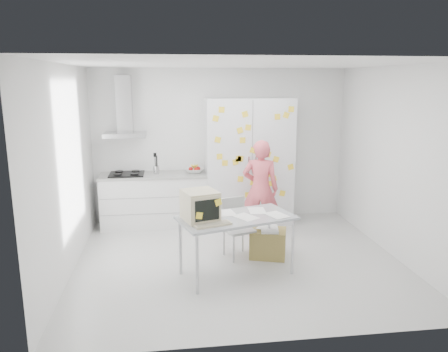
{
  "coord_description": "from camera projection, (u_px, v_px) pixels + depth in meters",
  "views": [
    {
      "loc": [
        -0.96,
        -5.71,
        2.49
      ],
      "look_at": [
        -0.11,
        0.68,
        1.08
      ],
      "focal_mm": 35.0,
      "sensor_mm": 36.0,
      "label": 1
    }
  ],
  "objects": [
    {
      "name": "floor",
      "position": [
        238.0,
        261.0,
        6.19
      ],
      "size": [
        4.5,
        4.0,
        0.02
      ],
      "primitive_type": "cube",
      "color": "silver",
      "rests_on": "ground"
    },
    {
      "name": "counter_run",
      "position": [
        155.0,
        199.0,
        7.58
      ],
      "size": [
        1.84,
        0.63,
        1.28
      ],
      "color": "white",
      "rests_on": "ground"
    },
    {
      "name": "walls",
      "position": [
        231.0,
        158.0,
        6.59
      ],
      "size": [
        4.52,
        4.01,
        2.7
      ],
      "color": "white",
      "rests_on": "ground"
    },
    {
      "name": "ceiling",
      "position": [
        240.0,
        64.0,
        5.61
      ],
      "size": [
        4.5,
        4.0,
        0.02
      ],
      "primitive_type": "cube",
      "color": "white",
      "rests_on": "walls"
    },
    {
      "name": "desk",
      "position": [
        214.0,
        212.0,
        5.47
      ],
      "size": [
        1.6,
        1.12,
        1.16
      ],
      "rotation": [
        0.0,
        0.0,
        0.3
      ],
      "color": "#9EA3A8",
      "rests_on": "ground"
    },
    {
      "name": "range_hood",
      "position": [
        125.0,
        113.0,
        7.33
      ],
      "size": [
        0.7,
        0.48,
        1.01
      ],
      "color": "silver",
      "rests_on": "walls"
    },
    {
      "name": "tall_cabinet",
      "position": [
        248.0,
        162.0,
        7.63
      ],
      "size": [
        1.5,
        0.68,
        2.2
      ],
      "color": "silver",
      "rests_on": "ground"
    },
    {
      "name": "cardboard_box",
      "position": [
        268.0,
        243.0,
        6.27
      ],
      "size": [
        0.6,
        0.53,
        0.44
      ],
      "rotation": [
        0.0,
        0.0,
        -0.3
      ],
      "color": "olive",
      "rests_on": "ground"
    },
    {
      "name": "chair",
      "position": [
        236.0,
        224.0,
        6.26
      ],
      "size": [
        0.48,
        0.48,
        0.85
      ],
      "rotation": [
        0.0,
        0.0,
        0.32
      ],
      "color": "#A8A8A6",
      "rests_on": "ground"
    },
    {
      "name": "person",
      "position": [
        260.0,
        189.0,
        6.98
      ],
      "size": [
        0.66,
        0.53,
        1.58
      ],
      "primitive_type": "imported",
      "rotation": [
        0.0,
        0.0,
        2.85
      ],
      "color": "#E15763",
      "rests_on": "ground"
    }
  ]
}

